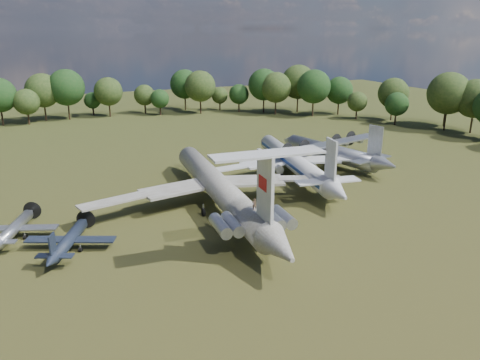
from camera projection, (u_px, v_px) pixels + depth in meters
name	position (u px, v px, depth m)	size (l,w,h in m)	color
ground	(195.00, 206.00, 75.77)	(300.00, 300.00, 0.00)	#274216
il62_airliner	(219.00, 192.00, 73.73)	(42.72, 55.54, 5.45)	silver
tu104_jet	(294.00, 165.00, 89.97)	(34.82, 46.43, 4.64)	white
an12_transport	(331.00, 154.00, 98.17)	(29.70, 33.20, 4.37)	#9FA1A6
small_prop_west	(69.00, 243.00, 60.05)	(11.48, 15.65, 2.30)	#161B31
small_prop_northwest	(14.00, 231.00, 63.59)	(11.23, 15.31, 2.25)	#999BA0
person_on_il62	(254.00, 204.00, 58.98)	(0.57, 0.38, 1.57)	#8E6548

